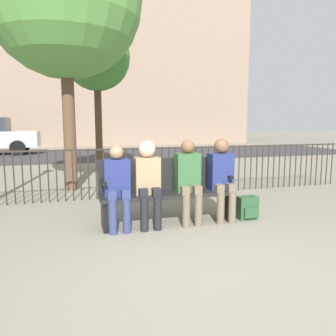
{
  "coord_description": "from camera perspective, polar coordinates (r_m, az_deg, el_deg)",
  "views": [
    {
      "loc": [
        -1.27,
        -2.68,
        1.44
      ],
      "look_at": [
        0.0,
        1.64,
        0.8
      ],
      "focal_mm": 35.0,
      "sensor_mm": 36.0,
      "label": 1
    }
  ],
  "objects": [
    {
      "name": "ground_plane",
      "position": [
        3.3,
        8.44,
        -17.89
      ],
      "size": [
        80.0,
        80.0,
        0.0
      ],
      "primitive_type": "plane",
      "color": "gray"
    },
    {
      "name": "park_bench",
      "position": [
        4.68,
        -0.28,
        -3.53
      ],
      "size": [
        1.9,
        0.45,
        0.92
      ],
      "color": "black",
      "rests_on": "ground"
    },
    {
      "name": "seated_person_0",
      "position": [
        4.38,
        -8.81,
        -2.7
      ],
      "size": [
        0.34,
        0.39,
        1.13
      ],
      "color": "navy",
      "rests_on": "ground"
    },
    {
      "name": "seated_person_1",
      "position": [
        4.45,
        -3.53,
        -1.87
      ],
      "size": [
        0.34,
        0.39,
        1.18
      ],
      "color": "black",
      "rests_on": "ground"
    },
    {
      "name": "seated_person_2",
      "position": [
        4.61,
        3.56,
        -1.66
      ],
      "size": [
        0.34,
        0.39,
        1.19
      ],
      "color": "brown",
      "rests_on": "ground"
    },
    {
      "name": "seated_person_3",
      "position": [
        4.81,
        9.35,
        -1.18
      ],
      "size": [
        0.34,
        0.39,
        1.2
      ],
      "color": "brown",
      "rests_on": "ground"
    },
    {
      "name": "backpack",
      "position": [
        5.04,
        13.65,
        -6.78
      ],
      "size": [
        0.29,
        0.22,
        0.34
      ],
      "color": "#284C2D",
      "rests_on": "ground"
    },
    {
      "name": "fence_railing",
      "position": [
        6.3,
        -4.72,
        0.02
      ],
      "size": [
        9.01,
        0.03,
        0.95
      ],
      "color": "#2D2823",
      "rests_on": "ground"
    },
    {
      "name": "tree_0",
      "position": [
        7.55,
        -17.66,
        26.14
      ],
      "size": [
        3.1,
        3.1,
        5.39
      ],
      "color": "brown",
      "rests_on": "ground"
    },
    {
      "name": "tree_1",
      "position": [
        10.05,
        -12.32,
        18.2
      ],
      "size": [
        1.91,
        1.91,
        4.22
      ],
      "color": "#4C3823",
      "rests_on": "ground"
    },
    {
      "name": "street_surface",
      "position": [
        14.81,
        -11.36,
        2.37
      ],
      "size": [
        24.0,
        6.0,
        0.01
      ],
      "color": "#333335",
      "rests_on": "ground"
    },
    {
      "name": "building_facade",
      "position": [
        23.71,
        -13.85,
        24.46
      ],
      "size": [
        20.0,
        6.0,
        16.42
      ],
      "color": "gray",
      "rests_on": "ground"
    }
  ]
}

